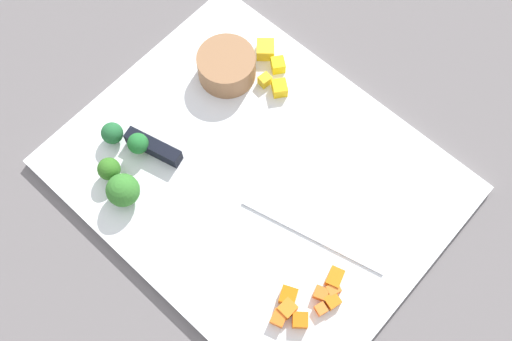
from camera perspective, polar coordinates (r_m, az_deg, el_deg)
ground_plane at (r=0.66m, az=0.00°, el=-0.73°), size 4.00×4.00×0.00m
cutting_board at (r=0.66m, az=0.00°, el=-0.53°), size 0.42×0.34×0.01m
prep_bowl at (r=0.70m, az=-2.93°, el=10.29°), size 0.07×0.07×0.03m
chef_knife at (r=0.65m, az=-4.86°, el=-0.45°), size 0.32×0.10×0.02m
carrot_dice_0 at (r=0.61m, az=6.46°, el=-13.50°), size 0.01×0.01×0.01m
carrot_dice_1 at (r=0.61m, az=7.66°, el=-11.62°), size 0.02×0.02×0.01m
carrot_dice_2 at (r=0.61m, az=7.58°, el=-12.70°), size 0.02×0.02×0.01m
carrot_dice_3 at (r=0.61m, az=4.39°, el=-14.59°), size 0.02×0.02×0.01m
carrot_dice_4 at (r=0.61m, az=6.45°, el=-12.03°), size 0.02×0.02×0.01m
carrot_dice_5 at (r=0.62m, az=7.81°, el=-10.49°), size 0.02×0.02×0.01m
carrot_dice_6 at (r=0.61m, az=3.13°, el=-13.51°), size 0.02×0.02×0.01m
carrot_dice_7 at (r=0.60m, az=2.27°, el=-14.42°), size 0.02×0.02×0.01m
carrot_dice_8 at (r=0.61m, az=3.21°, el=-12.33°), size 0.02×0.02×0.01m
pepper_dice_0 at (r=0.70m, az=2.35°, el=8.17°), size 0.02×0.02×0.02m
pepper_dice_1 at (r=0.72m, az=0.94°, el=11.91°), size 0.03×0.03×0.02m
pepper_dice_2 at (r=0.71m, az=2.19°, el=10.41°), size 0.02×0.02×0.02m
pepper_dice_3 at (r=0.70m, az=0.89°, el=8.95°), size 0.01×0.02×0.01m
broccoli_floret_0 at (r=0.64m, az=-13.05°, el=-1.93°), size 0.04×0.04×0.04m
broccoli_floret_1 at (r=0.66m, az=-14.36°, el=0.13°), size 0.03×0.03×0.03m
broccoli_floret_2 at (r=0.68m, az=-14.06°, el=3.60°), size 0.03×0.03×0.03m
broccoli_floret_3 at (r=0.66m, az=-11.61°, el=2.61°), size 0.02×0.02×0.03m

